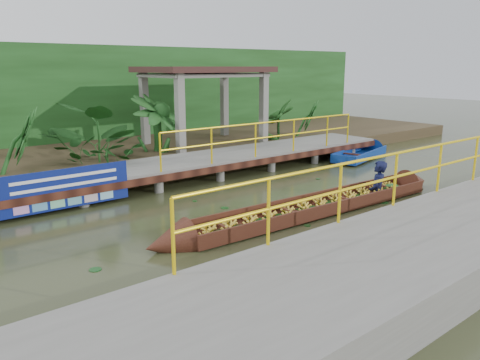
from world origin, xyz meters
TOP-DOWN VIEW (x-y plane):
  - ground at (0.00, 0.00)m, footprint 80.00×80.00m
  - land_strip at (0.00, 7.50)m, footprint 30.00×8.00m
  - far_dock at (0.02, 3.43)m, footprint 16.00×2.06m
  - near_dock at (1.00, -4.20)m, footprint 18.00×2.40m
  - pavilion at (3.00, 6.30)m, footprint 4.40×3.00m
  - foliage_backdrop at (0.00, 10.00)m, footprint 30.00×0.80m
  - vendor_boat at (1.34, -1.08)m, footprint 8.47×1.19m
  - moored_blue_boat at (7.51, 2.36)m, footprint 3.45×1.68m
  - blue_banner at (-3.44, 2.48)m, footprint 2.90×0.04m
  - tropical_plants at (0.49, 5.30)m, footprint 14.16×1.16m

SIDE VIEW (x-z plane):
  - ground at x=0.00m, z-range 0.00..0.00m
  - moored_blue_boat at x=7.51m, z-range -0.26..0.54m
  - land_strip at x=0.00m, z-range 0.00..0.45m
  - vendor_boat at x=1.34m, z-range -0.77..1.29m
  - near_dock at x=1.00m, z-range -0.56..1.16m
  - far_dock at x=0.02m, z-range -0.35..1.30m
  - blue_banner at x=-3.44m, z-range 0.10..1.01m
  - tropical_plants at x=0.49m, z-range 0.45..1.89m
  - foliage_backdrop at x=0.00m, z-range 0.00..4.00m
  - pavilion at x=3.00m, z-range 1.32..4.32m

